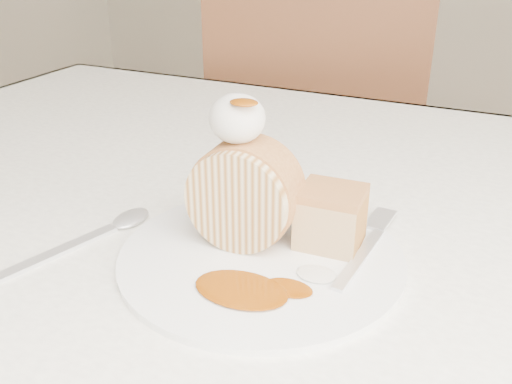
% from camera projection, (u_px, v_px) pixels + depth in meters
% --- Properties ---
extents(table, '(1.40, 0.90, 0.75)m').
position_uv_depth(table, '(295.00, 271.00, 0.68)').
color(table, white).
rests_on(table, ground).
extents(chair_far, '(0.56, 0.56, 0.97)m').
position_uv_depth(chair_far, '(314.00, 145.00, 1.36)').
color(chair_far, brown).
rests_on(chair_far, ground).
extents(plate, '(0.28, 0.28, 0.01)m').
position_uv_depth(plate, '(261.00, 257.00, 0.53)').
color(plate, white).
rests_on(plate, table).
extents(roulade_slice, '(0.10, 0.06, 0.10)m').
position_uv_depth(roulade_slice, '(244.00, 194.00, 0.53)').
color(roulade_slice, beige).
rests_on(roulade_slice, plate).
extents(cake_chunk, '(0.06, 0.06, 0.05)m').
position_uv_depth(cake_chunk, '(331.00, 220.00, 0.54)').
color(cake_chunk, '#AE7441').
rests_on(cake_chunk, plate).
extents(whipped_cream, '(0.05, 0.05, 0.05)m').
position_uv_depth(whipped_cream, '(237.00, 118.00, 0.51)').
color(whipped_cream, silver).
rests_on(whipped_cream, roulade_slice).
extents(caramel_drizzle, '(0.03, 0.02, 0.01)m').
position_uv_depth(caramel_drizzle, '(244.00, 96.00, 0.48)').
color(caramel_drizzle, '#7B3605').
rests_on(caramel_drizzle, whipped_cream).
extents(caramel_pool, '(0.09, 0.06, 0.00)m').
position_uv_depth(caramel_pool, '(241.00, 289.00, 0.48)').
color(caramel_pool, '#7B3605').
rests_on(caramel_pool, plate).
extents(fork, '(0.03, 0.16, 0.00)m').
position_uv_depth(fork, '(359.00, 259.00, 0.52)').
color(fork, silver).
rests_on(fork, plate).
extents(spoon, '(0.07, 0.17, 0.00)m').
position_uv_depth(spoon, '(52.00, 255.00, 0.54)').
color(spoon, silver).
rests_on(spoon, table).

